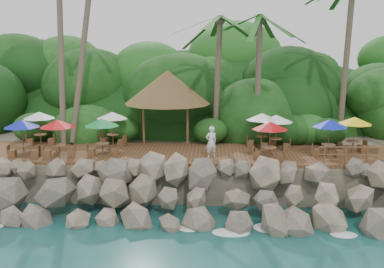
{
  "coord_description": "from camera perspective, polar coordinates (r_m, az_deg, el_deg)",
  "views": [
    {
      "loc": [
        1.16,
        -18.18,
        8.25
      ],
      "look_at": [
        0.0,
        6.0,
        3.4
      ],
      "focal_mm": 39.72,
      "sensor_mm": 36.0,
      "label": 1
    }
  ],
  "objects": [
    {
      "name": "jungle_foliage",
      "position": [
        34.21,
        0.72,
        -2.63
      ],
      "size": [
        44.0,
        16.0,
        12.0
      ],
      "primitive_type": null,
      "color": "#143811",
      "rests_on": "ground"
    },
    {
      "name": "waiter",
      "position": [
        23.56,
        2.58,
        -1.08
      ],
      "size": [
        0.77,
        0.65,
        1.78
      ],
      "primitive_type": "imported",
      "rotation": [
        0.0,
        0.0,
        3.55
      ],
      "color": "white",
      "rests_on": "terrace"
    },
    {
      "name": "jungle_hill",
      "position": [
        42.5,
        1.13,
        0.13
      ],
      "size": [
        44.8,
        28.0,
        15.4
      ],
      "primitive_type": "ellipsoid",
      "color": "#143811",
      "rests_on": "ground"
    },
    {
      "name": "ground",
      "position": [
        20.0,
        -0.84,
        -13.04
      ],
      "size": [
        140.0,
        140.0,
        0.0
      ],
      "primitive_type": "plane",
      "color": "#19514F",
      "rests_on": "ground"
    },
    {
      "name": "railing",
      "position": [
        24.08,
        23.72,
        -2.47
      ],
      "size": [
        6.1,
        0.1,
        1.0
      ],
      "color": "brown",
      "rests_on": "terrace"
    },
    {
      "name": "palapa",
      "position": [
        28.1,
        -3.32,
        6.29
      ],
      "size": [
        5.7,
        5.7,
        4.6
      ],
      "color": "brown",
      "rests_on": "ground"
    },
    {
      "name": "seawall",
      "position": [
        21.42,
        -0.52,
        -8.02
      ],
      "size": [
        29.0,
        4.0,
        2.3
      ],
      "primitive_type": null,
      "color": "gray",
      "rests_on": "ground"
    },
    {
      "name": "land_base",
      "position": [
        34.95,
        0.79,
        -0.56
      ],
      "size": [
        32.0,
        25.2,
        2.1
      ],
      "primitive_type": "cube",
      "color": "gray",
      "rests_on": "ground"
    },
    {
      "name": "foam_line",
      "position": [
        20.26,
        -0.79,
        -12.61
      ],
      "size": [
        25.2,
        0.8,
        0.06
      ],
      "color": "white",
      "rests_on": "ground"
    },
    {
      "name": "dining_clusters",
      "position": [
        24.43,
        1.25,
        1.47
      ],
      "size": [
        23.36,
        5.17,
        2.13
      ],
      "color": "brown",
      "rests_on": "terrace"
    },
    {
      "name": "terrace",
      "position": [
        24.95,
        0.0,
        -2.7
      ],
      "size": [
        26.0,
        5.0,
        0.2
      ],
      "primitive_type": "cube",
      "color": "brown",
      "rests_on": "land_base"
    }
  ]
}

